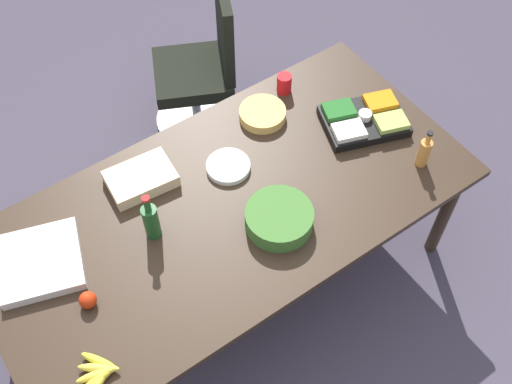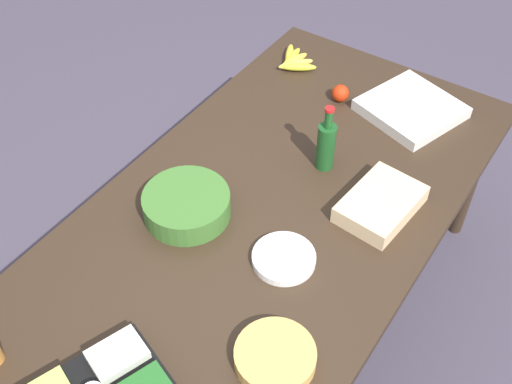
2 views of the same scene
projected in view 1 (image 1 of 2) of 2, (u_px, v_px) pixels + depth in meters
The scene contains 14 objects.
ground_plane at pixel (234, 279), 3.61m from camera, with size 10.00×10.00×0.00m, color #463F4E.
conference_table at pixel (229, 211), 3.03m from camera, with size 2.36×1.17×0.78m.
office_chair at pixel (202, 78), 4.01m from camera, with size 0.64×0.64×1.04m.
wine_bottle at pixel (151, 221), 2.79m from camera, with size 0.08×0.08×0.29m.
veggie_tray at pixel (364, 120), 3.25m from camera, with size 0.50×0.42×0.09m.
apple_red at pixel (88, 300), 2.64m from camera, with size 0.08×0.08×0.08m, color red.
red_solo_cup at pixel (284, 84), 3.37m from camera, with size 0.08×0.08×0.11m, color red.
paper_plate_stack at pixel (228, 166), 3.09m from camera, with size 0.22×0.22×0.03m, color white.
salad_bowl at pixel (279, 218), 2.87m from camera, with size 0.32×0.32×0.09m, color #3C6D2B.
pizza_box at pixel (40, 262), 2.76m from camera, with size 0.36×0.36×0.05m, color silver.
sheet_cake at pixel (141, 179), 3.02m from camera, with size 0.32×0.22×0.07m, color beige.
chip_bowl at pixel (262, 114), 3.28m from camera, with size 0.25×0.25×0.05m, color #DAAC55.
banana_bunch at pixel (97, 375), 2.47m from camera, with size 0.21×0.22×0.04m.
dressing_bottle at pixel (424, 152), 3.05m from camera, with size 0.07×0.07×0.23m.
Camera 1 is at (0.87, 1.47, 3.22)m, focal length 43.75 mm.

